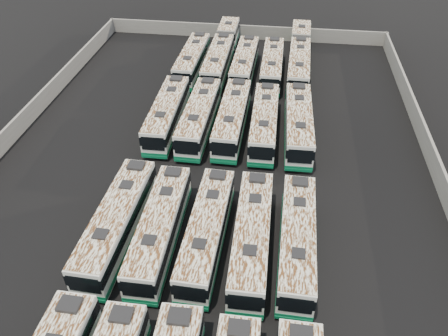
# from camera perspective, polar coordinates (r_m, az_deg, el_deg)

# --- Properties ---
(ground) EXTENTS (140.00, 140.00, 0.00)m
(ground) POSITION_cam_1_polar(r_m,az_deg,el_deg) (43.59, -2.15, -1.12)
(ground) COLOR black
(ground) RESTS_ON ground
(perimeter_wall) EXTENTS (45.20, 73.20, 2.20)m
(perimeter_wall) POSITION_cam_1_polar(r_m,az_deg,el_deg) (42.91, -2.18, 0.02)
(perimeter_wall) COLOR slate
(perimeter_wall) RESTS_ON ground
(bus_midfront_far_left) EXTENTS (3.13, 13.28, 3.73)m
(bus_midfront_far_left) POSITION_cam_1_polar(r_m,az_deg,el_deg) (37.22, -13.77, -6.88)
(bus_midfront_far_left) COLOR silver
(bus_midfront_far_left) RESTS_ON ground
(bus_midfront_left) EXTENTS (2.79, 12.75, 3.59)m
(bus_midfront_left) POSITION_cam_1_polar(r_m,az_deg,el_deg) (36.19, -8.36, -7.73)
(bus_midfront_left) COLOR silver
(bus_midfront_left) RESTS_ON ground
(bus_midfront_center) EXTENTS (2.97, 12.73, 3.57)m
(bus_midfront_center) POSITION_cam_1_polar(r_m,az_deg,el_deg) (35.58, -2.26, -8.25)
(bus_midfront_center) COLOR silver
(bus_midfront_center) RESTS_ON ground
(bus_midfront_right) EXTENTS (2.87, 12.92, 3.63)m
(bus_midfront_right) POSITION_cam_1_polar(r_m,az_deg,el_deg) (35.18, 3.66, -8.93)
(bus_midfront_right) COLOR silver
(bus_midfront_right) RESTS_ON ground
(bus_midfront_far_right) EXTENTS (2.84, 12.69, 3.57)m
(bus_midfront_far_right) POSITION_cam_1_polar(r_m,az_deg,el_deg) (35.40, 9.52, -9.23)
(bus_midfront_far_right) COLOR silver
(bus_midfront_far_right) RESTS_ON ground
(bus_midback_far_left) EXTENTS (3.00, 13.11, 3.68)m
(bus_midback_far_left) POSITION_cam_1_polar(r_m,az_deg,el_deg) (50.25, -7.43, 7.06)
(bus_midback_far_left) COLOR silver
(bus_midback_far_left) RESTS_ON ground
(bus_midback_left) EXTENTS (3.00, 13.25, 3.73)m
(bus_midback_left) POSITION_cam_1_polar(r_m,az_deg,el_deg) (49.32, -3.26, 6.73)
(bus_midback_left) COLOR silver
(bus_midback_left) RESTS_ON ground
(bus_midback_center) EXTENTS (2.97, 13.22, 3.72)m
(bus_midback_center) POSITION_cam_1_polar(r_m,az_deg,el_deg) (49.02, 1.09, 6.56)
(bus_midback_center) COLOR silver
(bus_midback_center) RESTS_ON ground
(bus_midback_right) EXTENTS (2.84, 12.84, 3.61)m
(bus_midback_right) POSITION_cam_1_polar(r_m,az_deg,el_deg) (48.60, 5.29, 6.01)
(bus_midback_right) COLOR silver
(bus_midback_right) RESTS_ON ground
(bus_midback_far_right) EXTENTS (3.12, 13.29, 3.73)m
(bus_midback_far_right) POSITION_cam_1_polar(r_m,az_deg,el_deg) (48.70, 9.69, 5.75)
(bus_midback_far_right) COLOR silver
(bus_midback_far_right) RESTS_ON ground
(bus_back_far_left) EXTENTS (2.96, 12.96, 3.64)m
(bus_back_far_left) POSITION_cam_1_polar(r_m,az_deg,el_deg) (62.74, -4.16, 13.86)
(bus_back_far_left) COLOR silver
(bus_back_far_left) RESTS_ON ground
(bus_back_left) EXTENTS (2.88, 20.46, 3.71)m
(bus_back_left) POSITION_cam_1_polar(r_m,az_deg,el_deg) (65.17, -0.31, 14.95)
(bus_back_left) COLOR silver
(bus_back_left) RESTS_ON ground
(bus_back_center) EXTENTS (2.94, 12.81, 3.60)m
(bus_back_center) POSITION_cam_1_polar(r_m,az_deg,el_deg) (61.67, 2.68, 13.45)
(bus_back_center) COLOR silver
(bus_back_center) RESTS_ON ground
(bus_back_right) EXTENTS (2.69, 12.70, 3.58)m
(bus_back_right) POSITION_cam_1_polar(r_m,az_deg,el_deg) (61.51, 6.29, 13.19)
(bus_back_right) COLOR silver
(bus_back_right) RESTS_ON ground
(bus_back_far_right) EXTENTS (3.27, 20.55, 3.72)m
(bus_back_far_right) POSITION_cam_1_polar(r_m,az_deg,el_deg) (64.78, 9.83, 14.26)
(bus_back_far_right) COLOR silver
(bus_back_far_right) RESTS_ON ground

